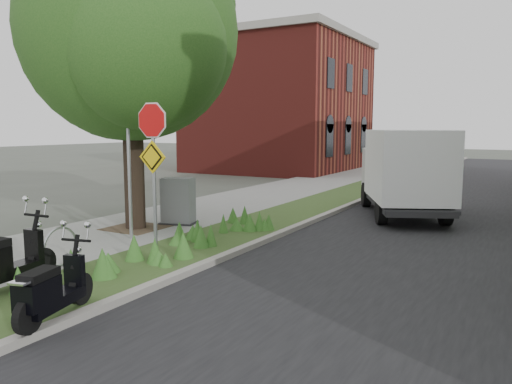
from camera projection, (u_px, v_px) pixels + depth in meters
ground at (195, 286)px, 8.68m from camera, size 120.00×120.00×0.00m
sidewalk_near at (261, 196)px, 19.37m from camera, size 3.50×60.00×0.12m
verge at (328, 202)px, 18.02m from camera, size 2.00×60.00×0.12m
kerb_near at (354, 204)px, 17.53m from camera, size 0.20×60.00×0.13m
road at (461, 214)px, 15.82m from camera, size 7.00×60.00×0.01m
street_tree_main at (129, 44)px, 12.52m from camera, size 6.21×5.54×7.66m
bare_post at (129, 154)px, 11.53m from camera, size 0.08×0.08×4.00m
bike_hoop at (61, 247)px, 9.42m from camera, size 0.06×0.78×0.77m
sign_assembly at (153, 149)px, 9.57m from camera, size 0.94×0.08×3.22m
brick_building at (281, 104)px, 31.75m from camera, size 9.40×10.40×8.30m
scooter_far at (47, 296)px, 6.69m from camera, size 0.60×1.58×0.77m
box_truck at (404, 169)px, 15.20m from camera, size 3.82×5.33×2.26m
utility_cabinet at (178, 202)px, 13.56m from camera, size 1.08×0.87×1.25m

